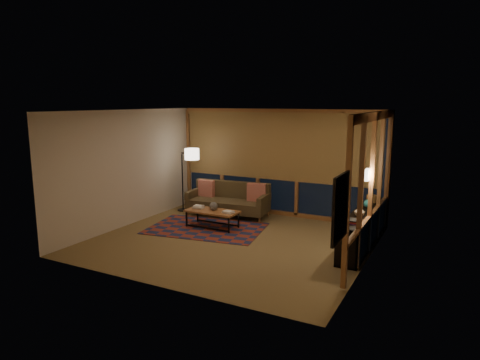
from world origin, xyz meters
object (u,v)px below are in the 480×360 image
at_px(coffee_table, 212,219).
at_px(bookshelf, 363,228).
at_px(floor_lamp, 182,179).
at_px(sofa, 228,200).

xyz_separation_m(coffee_table, bookshelf, (3.35, 0.35, 0.15)).
bearing_deg(bookshelf, floor_lamp, 172.44).
bearing_deg(sofa, bookshelf, -17.45).
bearing_deg(coffee_table, bookshelf, 5.64).
distance_m(sofa, floor_lamp, 1.41).
bearing_deg(coffee_table, floor_lamp, 146.44).
distance_m(sofa, coffee_table, 1.10).
relative_size(sofa, bookshelf, 0.71).
relative_size(floor_lamp, bookshelf, 0.60).
relative_size(sofa, floor_lamp, 1.19).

